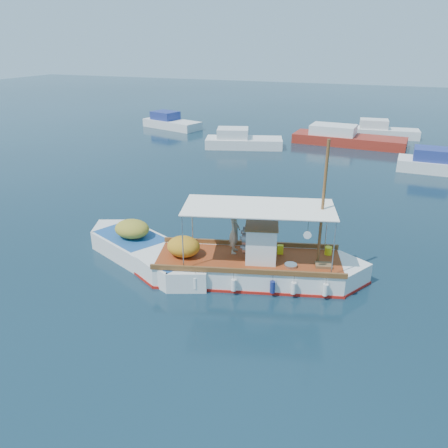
% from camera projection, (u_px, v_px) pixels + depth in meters
% --- Properties ---
extents(ground, '(160.00, 160.00, 0.00)m').
position_uv_depth(ground, '(258.00, 272.00, 17.15)').
color(ground, black).
rests_on(ground, ground).
extents(fishing_caique, '(8.81, 4.14, 5.57)m').
position_uv_depth(fishing_caique, '(247.00, 266.00, 16.54)').
color(fishing_caique, white).
rests_on(fishing_caique, ground).
extents(dinghy, '(6.59, 3.94, 1.76)m').
position_uv_depth(dinghy, '(145.00, 252.00, 17.90)').
color(dinghy, white).
rests_on(dinghy, ground).
extents(bg_boat_nw, '(6.75, 4.12, 1.80)m').
position_uv_depth(bg_boat_nw, '(242.00, 142.00, 36.53)').
color(bg_boat_nw, silver).
rests_on(bg_boat_nw, ground).
extents(bg_boat_n, '(9.49, 3.36, 1.80)m').
position_uv_depth(bg_boat_n, '(345.00, 139.00, 37.55)').
color(bg_boat_n, maroon).
rests_on(bg_boat_n, ground).
extents(bg_boat_ne, '(6.36, 2.39, 1.80)m').
position_uv_depth(bg_boat_ne, '(444.00, 165.00, 29.68)').
color(bg_boat_ne, silver).
rests_on(bg_boat_ne, ground).
extents(bg_boat_far_w, '(6.64, 4.03, 1.80)m').
position_uv_depth(bg_boat_far_w, '(171.00, 123.00, 44.55)').
color(bg_boat_far_w, silver).
rests_on(bg_boat_far_w, ground).
extents(bg_boat_far_n, '(6.36, 2.58, 1.80)m').
position_uv_depth(bg_boat_far_n, '(381.00, 132.00, 40.36)').
color(bg_boat_far_n, silver).
rests_on(bg_boat_far_n, ground).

